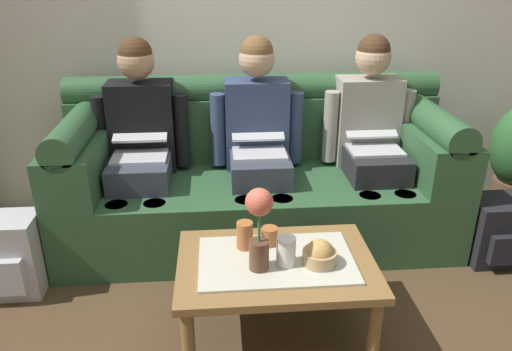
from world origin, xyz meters
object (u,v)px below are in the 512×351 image
at_px(snack_bowl, 320,255).
at_px(backpack_right, 499,231).
at_px(person_right, 371,131).
at_px(cup_far_center, 245,235).
at_px(cup_near_right, 270,236).
at_px(flower_vase, 259,223).
at_px(couch, 258,179).
at_px(cup_near_left, 286,251).
at_px(person_left, 141,138).
at_px(person_middle, 258,134).
at_px(coffee_table, 276,270).
at_px(backpack_left, 10,256).

bearing_deg(snack_bowl, backpack_right, 25.79).
bearing_deg(person_right, cup_far_center, -134.19).
relative_size(cup_near_right, backpack_right, 0.22).
height_order(flower_vase, cup_far_center, flower_vase).
distance_m(couch, backpack_right, 1.43).
relative_size(couch, snack_bowl, 15.60).
bearing_deg(snack_bowl, cup_far_center, 153.83).
xyz_separation_m(cup_near_left, cup_near_right, (-0.05, 0.17, -0.02)).
height_order(person_right, cup_near_left, person_right).
distance_m(person_left, person_middle, 0.69).
distance_m(person_middle, coffee_table, 1.00).
height_order(person_middle, snack_bowl, person_middle).
relative_size(flower_vase, cup_near_right, 4.39).
height_order(coffee_table, cup_near_left, cup_near_left).
bearing_deg(backpack_left, person_middle, 21.34).
bearing_deg(backpack_right, snack_bowl, -154.21).
relative_size(cup_near_right, cup_far_center, 0.66).
distance_m(person_middle, person_right, 0.69).
bearing_deg(flower_vase, snack_bowl, 3.43).
relative_size(coffee_table, cup_far_center, 6.78).
relative_size(person_middle, flower_vase, 3.29).
bearing_deg(snack_bowl, cup_near_right, 138.63).
distance_m(couch, person_middle, 0.29).
bearing_deg(couch, coffee_table, -90.00).
bearing_deg(backpack_left, person_left, 39.05).
height_order(person_middle, flower_vase, person_middle).
distance_m(couch, flower_vase, 1.05).
bearing_deg(person_middle, cup_near_left, -87.94).
bearing_deg(person_right, coffee_table, -125.93).
bearing_deg(cup_near_left, person_right, 56.65).
xyz_separation_m(person_middle, flower_vase, (-0.08, -1.01, -0.04)).
bearing_deg(flower_vase, person_right, 52.76).
distance_m(couch, person_left, 0.75).
relative_size(person_left, backpack_right, 3.23).
bearing_deg(backpack_left, cup_near_right, -13.11).
xyz_separation_m(person_right, cup_near_left, (-0.65, -0.99, -0.19)).
bearing_deg(coffee_table, couch, 90.00).
relative_size(cup_near_right, backpack_left, 0.20).
height_order(couch, snack_bowl, couch).
distance_m(flower_vase, backpack_left, 1.40).
bearing_deg(backpack_left, flower_vase, -21.68).
distance_m(person_left, backpack_left, 0.94).
distance_m(snack_bowl, backpack_left, 1.60).
xyz_separation_m(person_left, cup_near_right, (0.67, -0.82, -0.21)).
distance_m(person_right, coffee_table, 1.21).
bearing_deg(cup_near_left, person_middle, 92.06).
relative_size(person_right, coffee_table, 1.40).
xyz_separation_m(cup_far_center, backpack_right, (1.48, 0.41, -0.28)).
height_order(couch, backpack_left, couch).
relative_size(cup_far_center, backpack_left, 0.30).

